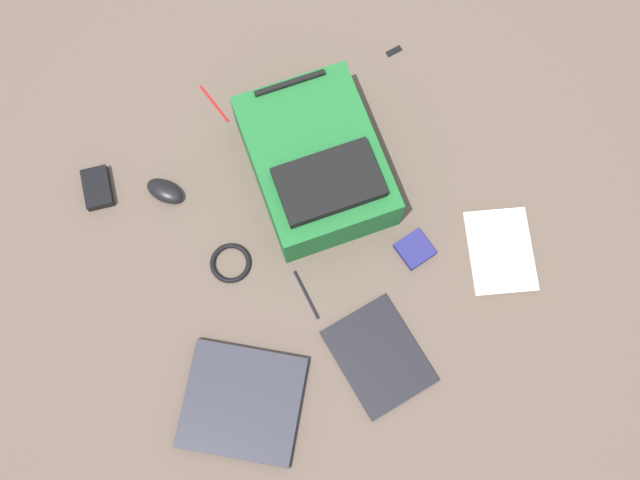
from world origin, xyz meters
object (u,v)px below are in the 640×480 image
object	(u,v)px
cable_coil	(231,263)
power_brick	(97,188)
computer_mouse	(165,191)
earbud_pouch	(415,249)
book_comic	(379,356)
backpack	(316,163)
pen_black	(214,103)
usb_stick	(394,51)
book_manual	(500,252)
laptop	(242,402)
pen_blue	(307,295)

from	to	relation	value
cable_coil	power_brick	xyz separation A→B (m)	(-0.30, 0.32, 0.01)
computer_mouse	earbud_pouch	xyz separation A→B (m)	(0.61, -0.37, -0.01)
book_comic	backpack	bearing A→B (deg)	90.02
pen_black	usb_stick	bearing A→B (deg)	0.34
book_manual	usb_stick	world-z (taller)	book_manual
laptop	power_brick	distance (m)	0.72
computer_mouse	cable_coil	bearing A→B (deg)	-109.61
laptop	pen_black	xyz separation A→B (m)	(0.15, 0.85, -0.01)
computer_mouse	earbud_pouch	distance (m)	0.71
laptop	earbud_pouch	xyz separation A→B (m)	(0.56, 0.25, -0.00)
cable_coil	earbud_pouch	xyz separation A→B (m)	(0.49, -0.12, 0.00)
pen_blue	earbud_pouch	world-z (taller)	earbud_pouch
laptop	computer_mouse	distance (m)	0.62
cable_coil	power_brick	world-z (taller)	power_brick
book_comic	pen_black	bearing A→B (deg)	104.61
power_brick	usb_stick	world-z (taller)	power_brick
power_brick	cable_coil	bearing A→B (deg)	-47.12
backpack	cable_coil	world-z (taller)	backpack
pen_black	earbud_pouch	size ratio (longest dim) A/B	1.68
backpack	earbud_pouch	xyz separation A→B (m)	(0.19, -0.30, -0.07)
laptop	pen_blue	xyz separation A→B (m)	(0.24, 0.22, -0.01)
book_comic	cable_coil	bearing A→B (deg)	129.92
book_comic	power_brick	size ratio (longest dim) A/B	2.63
backpack	laptop	world-z (taller)	backpack
pen_black	pen_blue	world-z (taller)	pen_blue
backpack	usb_stick	xyz separation A→B (m)	(0.34, 0.30, -0.08)
pen_black	computer_mouse	bearing A→B (deg)	-131.60
pen_black	cable_coil	bearing A→B (deg)	-99.88
cable_coil	usb_stick	world-z (taller)	cable_coil
laptop	computer_mouse	bearing A→B (deg)	94.41
book_manual	usb_stick	distance (m)	0.68
laptop	pen_blue	distance (m)	0.33
cable_coil	power_brick	bearing A→B (deg)	132.88
power_brick	earbud_pouch	distance (m)	0.90
laptop	cable_coil	size ratio (longest dim) A/B	3.51
laptop	book_comic	xyz separation A→B (m)	(0.37, 0.01, -0.01)
laptop	power_brick	bearing A→B (deg)	108.24
backpack	pen_black	size ratio (longest dim) A/B	3.22
pen_black	book_comic	bearing A→B (deg)	-75.39
computer_mouse	usb_stick	size ratio (longest dim) A/B	2.29
cable_coil	pen_black	size ratio (longest dim) A/B	0.79
cable_coil	pen_blue	distance (m)	0.23
book_comic	power_brick	world-z (taller)	power_brick
backpack	earbud_pouch	world-z (taller)	backpack
backpack	earbud_pouch	bearing A→B (deg)	-57.63
backpack	cable_coil	xyz separation A→B (m)	(-0.30, -0.18, -0.07)
backpack	power_brick	world-z (taller)	backpack
pen_black	backpack	bearing A→B (deg)	-53.79
backpack	pen_blue	bearing A→B (deg)	-111.92
pen_blue	earbud_pouch	bearing A→B (deg)	5.19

